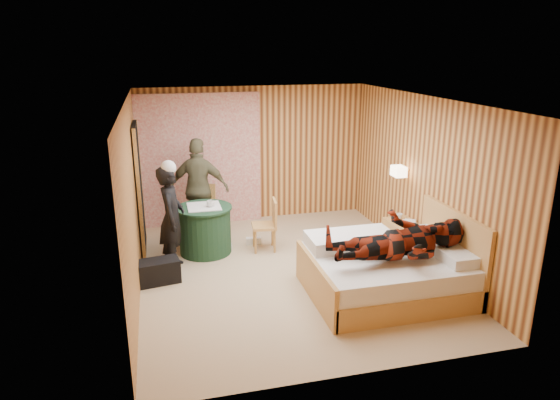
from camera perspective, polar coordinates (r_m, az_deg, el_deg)
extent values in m
cube|color=tan|center=(7.43, 0.87, -8.17)|extent=(4.20, 5.00, 0.01)
cube|color=white|center=(6.75, 0.97, 11.39)|extent=(4.20, 5.00, 0.01)
cube|color=#E5A957|center=(9.35, -3.03, 5.25)|extent=(4.20, 0.02, 2.50)
cube|color=#E5A957|center=(6.78, -16.51, -0.10)|extent=(0.02, 5.00, 2.50)
cube|color=#E5A957|center=(7.78, 16.06, 2.13)|extent=(0.02, 5.00, 2.50)
cube|color=silver|center=(9.16, -9.11, 4.49)|extent=(2.20, 0.08, 2.40)
cube|color=black|center=(8.18, -15.78, 1.25)|extent=(0.06, 0.90, 2.05)
cylinder|color=gold|center=(8.10, 13.91, 3.24)|extent=(0.18, 0.04, 0.04)
cube|color=#FCDEB0|center=(8.06, 13.41, 3.22)|extent=(0.18, 0.24, 0.16)
cube|color=#E3A55C|center=(6.90, 11.98, -9.29)|extent=(1.98, 1.59, 0.30)
cube|color=white|center=(6.79, 12.12, -7.23)|extent=(1.92, 1.53, 0.25)
cube|color=#E3A55C|center=(6.50, 4.05, -9.40)|extent=(0.06, 1.59, 0.55)
cube|color=#E3A55C|center=(7.19, 19.12, -5.32)|extent=(0.06, 1.59, 1.09)
cube|color=silver|center=(6.78, 19.54, -6.11)|extent=(0.38, 0.54, 0.14)
cube|color=silver|center=(7.37, 16.38, -3.94)|extent=(0.38, 0.54, 0.14)
cube|color=white|center=(6.94, 8.05, -4.52)|extent=(1.19, 0.59, 0.18)
cube|color=#E3A55C|center=(8.07, 13.72, -4.37)|extent=(0.42, 0.57, 0.57)
cube|color=#E3A55C|center=(8.00, 13.81, -3.15)|extent=(0.44, 0.59, 0.03)
cylinder|color=#1E4126|center=(8.04, -8.56, -3.45)|extent=(0.82, 0.82, 0.75)
cylinder|color=#1E4126|center=(7.92, -8.68, -0.89)|extent=(0.88, 0.88, 0.03)
cube|color=silver|center=(7.91, -8.68, -0.74)|extent=(0.65, 0.65, 0.01)
cube|color=#E3A55C|center=(8.59, -8.99, -1.56)|extent=(0.55, 0.55, 0.05)
cube|color=#E3A55C|center=(8.69, -8.71, 0.40)|extent=(0.40, 0.20, 0.46)
cylinder|color=#E3A55C|center=(8.57, -10.34, -3.36)|extent=(0.04, 0.04, 0.43)
cylinder|color=#E3A55C|center=(8.78, -7.54, -2.72)|extent=(0.04, 0.04, 0.43)
cube|color=#E3A55C|center=(8.05, -1.84, -2.98)|extent=(0.42, 0.42, 0.05)
cube|color=#E3A55C|center=(7.99, -0.63, -1.41)|extent=(0.08, 0.38, 0.42)
cylinder|color=#E3A55C|center=(8.25, -3.00, -4.05)|extent=(0.04, 0.04, 0.39)
cylinder|color=#E3A55C|center=(8.00, -0.61, -4.74)|extent=(0.04, 0.04, 0.39)
cube|color=black|center=(7.25, -13.77, -7.93)|extent=(0.63, 0.41, 0.33)
cube|color=silver|center=(8.16, -6.57, -5.40)|extent=(0.30, 0.17, 0.13)
cube|color=silver|center=(8.40, -3.03, -4.69)|extent=(0.27, 0.14, 0.11)
imported|color=black|center=(7.45, -12.27, -2.02)|extent=(0.46, 0.62, 1.56)
imported|color=brown|center=(8.59, -9.20, 1.30)|extent=(1.09, 0.73, 1.72)
imported|color=maroon|center=(6.44, 13.60, -3.37)|extent=(0.86, 0.67, 1.77)
imported|color=silver|center=(7.92, 14.03, -2.50)|extent=(0.20, 0.24, 0.02)
imported|color=silver|center=(7.92, 14.04, -2.36)|extent=(0.26, 0.28, 0.02)
imported|color=silver|center=(8.06, 13.46, -1.84)|extent=(0.13, 0.13, 0.09)
imported|color=silver|center=(7.86, -7.94, -0.42)|extent=(0.13, 0.13, 0.10)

